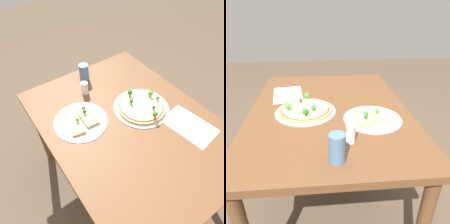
# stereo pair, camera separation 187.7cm
# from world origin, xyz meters

# --- Properties ---
(ground_plane) EXTENTS (8.00, 8.00, 0.00)m
(ground_plane) POSITION_xyz_m (0.00, 0.00, 0.00)
(ground_plane) COLOR brown
(dining_table) EXTENTS (1.19, 0.89, 0.71)m
(dining_table) POSITION_xyz_m (0.00, 0.00, 0.62)
(dining_table) COLOR brown
(dining_table) RESTS_ON ground_plane
(pizza_tray_whole) EXTENTS (0.33, 0.33, 0.07)m
(pizza_tray_whole) POSITION_xyz_m (-0.04, 0.13, 0.72)
(pizza_tray_whole) COLOR #A3A3A8
(pizza_tray_whole) RESTS_ON dining_table
(pizza_tray_slice) EXTENTS (0.30, 0.30, 0.06)m
(pizza_tray_slice) POSITION_xyz_m (-0.16, -0.22, 0.72)
(pizza_tray_slice) COLOR #A3A3A8
(pizza_tray_slice) RESTS_ON dining_table
(drinking_cup) EXTENTS (0.06, 0.06, 0.12)m
(drinking_cup) POSITION_xyz_m (-0.47, -0.01, 0.77)
(drinking_cup) COLOR #4C7099
(drinking_cup) RESTS_ON dining_table
(condiment_shaker) EXTENTS (0.04, 0.04, 0.08)m
(condiment_shaker) POSITION_xyz_m (-0.35, -0.08, 0.75)
(condiment_shaker) COLOR silver
(condiment_shaker) RESTS_ON dining_table
(paper_menu) EXTENTS (0.30, 0.22, 0.00)m
(paper_menu) POSITION_xyz_m (0.22, 0.26, 0.71)
(paper_menu) COLOR silver
(paper_menu) RESTS_ON dining_table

